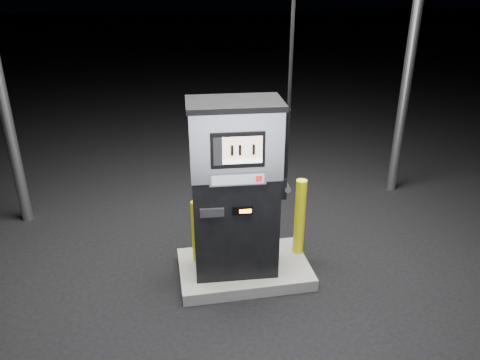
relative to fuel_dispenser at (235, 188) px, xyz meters
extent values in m
plane|color=black|center=(0.12, 0.05, -1.22)|extent=(80.00, 80.00, 0.00)
cube|color=slate|center=(0.12, 0.05, -1.15)|extent=(1.60, 1.00, 0.15)
cylinder|color=gray|center=(3.12, 2.05, 1.03)|extent=(0.16, 0.16, 4.50)
cube|color=black|center=(0.00, 0.00, -0.44)|extent=(1.00, 0.62, 1.27)
cube|color=#B9B9C1|center=(0.00, 0.00, 0.58)|extent=(1.02, 0.64, 0.76)
cube|color=black|center=(0.00, 0.00, 0.99)|extent=(1.06, 0.68, 0.06)
cube|color=black|center=(-0.02, -0.29, 0.57)|extent=(0.57, 0.06, 0.39)
cube|color=beige|center=(0.02, -0.31, 0.60)|extent=(0.42, 0.03, 0.24)
cube|color=white|center=(0.02, -0.31, 0.46)|extent=(0.42, 0.03, 0.05)
cube|color=#B9B9C1|center=(-0.02, -0.29, 0.25)|extent=(0.61, 0.07, 0.14)
cube|color=gray|center=(-0.02, -0.31, 0.25)|extent=(0.56, 0.04, 0.11)
cube|color=red|center=(0.20, -0.32, 0.25)|extent=(0.07, 0.01, 0.07)
cube|color=black|center=(0.03, -0.29, -0.14)|extent=(0.22, 0.03, 0.09)
cube|color=orange|center=(0.06, -0.30, -0.14)|extent=(0.13, 0.01, 0.05)
cube|color=black|center=(-0.31, -0.27, -0.14)|extent=(0.27, 0.04, 0.10)
cube|color=black|center=(0.53, -0.03, -0.01)|extent=(0.11, 0.19, 0.25)
cylinder|color=gray|center=(0.59, -0.03, -0.01)|extent=(0.08, 0.23, 0.07)
cylinder|color=black|center=(0.57, -0.08, 1.69)|extent=(0.04, 0.04, 3.15)
cylinder|color=yellow|center=(-0.45, 0.24, -0.67)|extent=(0.14, 0.14, 0.82)
cylinder|color=yellow|center=(0.86, 0.20, -0.57)|extent=(0.17, 0.17, 1.01)
camera|label=1|loc=(-0.82, -4.73, 2.28)|focal=35.00mm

